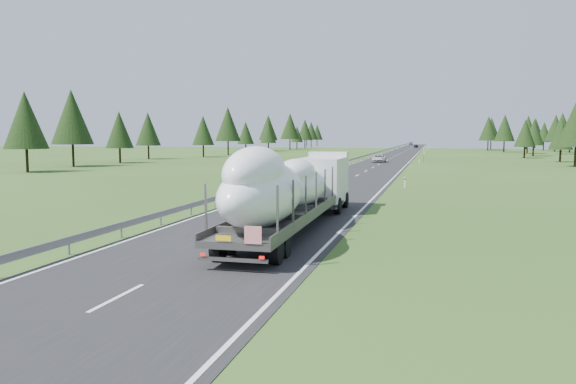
% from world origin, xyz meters
% --- Properties ---
extents(ground, '(400.00, 400.00, 0.00)m').
position_xyz_m(ground, '(0.00, 0.00, 0.00)').
color(ground, '#2B4A18').
rests_on(ground, ground).
extents(road_surface, '(10.00, 400.00, 0.02)m').
position_xyz_m(road_surface, '(0.00, 100.00, 0.01)').
color(road_surface, black).
rests_on(road_surface, ground).
extents(guardrail, '(0.10, 400.00, 0.76)m').
position_xyz_m(guardrail, '(-5.30, 99.94, 0.60)').
color(guardrail, slate).
rests_on(guardrail, ground).
extents(marker_posts, '(0.13, 350.08, 1.00)m').
position_xyz_m(marker_posts, '(6.50, 155.00, 0.54)').
color(marker_posts, silver).
rests_on(marker_posts, ground).
extents(highway_sign, '(0.08, 0.90, 2.60)m').
position_xyz_m(highway_sign, '(7.20, 80.00, 1.81)').
color(highway_sign, slate).
rests_on(highway_sign, ground).
extents(tree_line_left, '(15.39, 272.02, 12.65)m').
position_xyz_m(tree_line_left, '(-43.28, 109.53, 6.87)').
color(tree_line_left, black).
rests_on(tree_line_left, ground).
extents(boat_truck, '(3.11, 20.39, 4.48)m').
position_xyz_m(boat_truck, '(2.16, 3.77, 2.30)').
color(boat_truck, silver).
rests_on(boat_truck, ground).
extents(distant_van, '(2.43, 5.10, 1.40)m').
position_xyz_m(distant_van, '(-0.72, 80.51, 0.70)').
color(distant_van, silver).
rests_on(distant_van, ground).
extents(distant_car_dark, '(1.98, 4.24, 1.40)m').
position_xyz_m(distant_car_dark, '(1.64, 211.84, 0.70)').
color(distant_car_dark, black).
rests_on(distant_car_dark, ground).
extents(distant_car_blue, '(2.00, 4.87, 1.57)m').
position_xyz_m(distant_car_blue, '(-3.24, 282.00, 0.78)').
color(distant_car_blue, '#15263D').
rests_on(distant_car_blue, ground).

